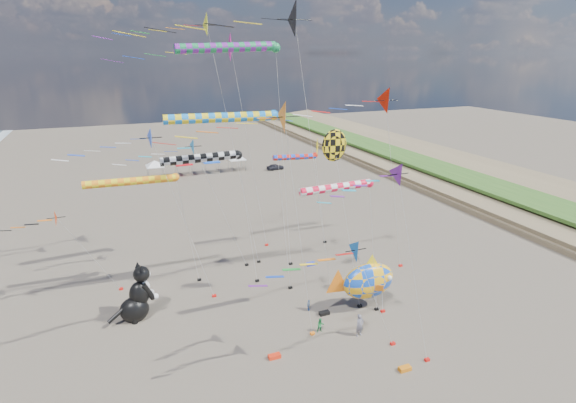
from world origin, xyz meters
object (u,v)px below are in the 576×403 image
(person_adult, at_px, (360,325))
(parked_car, at_px, (275,167))
(cat_inflatable, at_px, (136,293))
(child_blue, at_px, (309,305))
(fish_inflatable, at_px, (368,281))
(child_green, at_px, (320,325))

(person_adult, relative_size, parked_car, 0.56)
(cat_inflatable, relative_size, parked_car, 1.46)
(child_blue, bearing_deg, fish_inflatable, -66.84)
(person_adult, bearing_deg, child_green, 139.26)
(parked_car, bearing_deg, person_adult, 161.89)
(child_green, distance_m, parked_car, 53.15)
(cat_inflatable, distance_m, person_adult, 18.47)
(person_adult, xyz_separation_m, child_blue, (-2.19, 4.89, -0.45))
(child_green, xyz_separation_m, parked_car, (14.99, 50.99, -0.04))
(person_adult, relative_size, child_green, 1.56)
(fish_inflatable, relative_size, parked_car, 1.93)
(child_blue, distance_m, parked_car, 49.86)
(child_green, distance_m, child_blue, 3.32)
(child_green, bearing_deg, child_blue, 88.20)
(cat_inflatable, relative_size, fish_inflatable, 0.75)
(child_green, height_order, child_blue, child_green)
(parked_car, bearing_deg, child_blue, 158.15)
(child_blue, bearing_deg, child_green, -145.00)
(fish_inflatable, bearing_deg, person_adult, -128.95)
(fish_inflatable, height_order, parked_car, fish_inflatable)
(cat_inflatable, xyz_separation_m, person_adult, (16.03, -9.05, -1.50))
(person_adult, bearing_deg, parked_car, 67.18)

